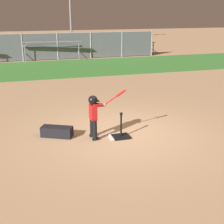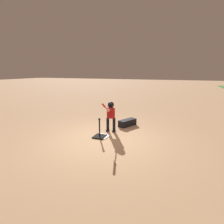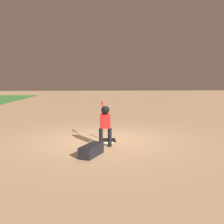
# 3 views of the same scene
# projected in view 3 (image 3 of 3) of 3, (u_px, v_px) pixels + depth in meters

# --- Properties ---
(ground_plane) EXTENTS (90.00, 90.00, 0.00)m
(ground_plane) POSITION_uv_depth(u_px,v_px,m) (102.00, 140.00, 8.43)
(ground_plane) COLOR tan
(home_plate) EXTENTS (0.49, 0.49, 0.02)m
(home_plate) POSITION_uv_depth(u_px,v_px,m) (107.00, 141.00, 8.25)
(home_plate) COLOR white
(home_plate) RESTS_ON ground_plane
(batting_tee) EXTENTS (0.45, 0.41, 0.70)m
(batting_tee) POSITION_uv_depth(u_px,v_px,m) (109.00, 138.00, 8.33)
(batting_tee) COLOR black
(batting_tee) RESTS_ON ground_plane
(batter_child) EXTENTS (1.05, 0.38, 1.28)m
(batter_child) POSITION_uv_depth(u_px,v_px,m) (105.00, 121.00, 7.56)
(batter_child) COLOR black
(batter_child) RESTS_ON ground_plane
(baseball) EXTENTS (0.07, 0.07, 0.07)m
(baseball) POSITION_uv_depth(u_px,v_px,m) (76.00, 131.00, 9.78)
(baseball) COLOR white
(baseball) RESTS_ON ground_plane
(equipment_bag) EXTENTS (0.89, 0.66, 0.28)m
(equipment_bag) POSITION_uv_depth(u_px,v_px,m) (91.00, 150.00, 6.65)
(equipment_bag) COLOR black
(equipment_bag) RESTS_ON ground_plane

